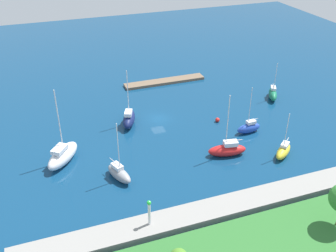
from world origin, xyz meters
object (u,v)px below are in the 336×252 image
(pier_dock, at_px, (165,81))
(harbor_beacon, at_px, (149,211))
(sailboat_red_off_beacon, at_px, (227,150))
(sailboat_white_along_channel, at_px, (63,155))
(mooring_buoy_red, at_px, (217,120))
(sailboat_gray_near_pier, at_px, (119,173))
(sailboat_navy_outer_mooring, at_px, (129,118))
(sailboat_green_west_end, at_px, (273,94))
(sailboat_yellow_by_breakwater, at_px, (283,151))
(sailboat_blue_far_south, at_px, (249,128))

(pier_dock, distance_m, harbor_beacon, 47.31)
(harbor_beacon, bearing_deg, sailboat_red_off_beacon, -144.64)
(sailboat_red_off_beacon, xyz_separation_m, sailboat_white_along_channel, (25.80, -7.05, 0.31))
(mooring_buoy_red, bearing_deg, sailboat_red_off_beacon, 71.97)
(pier_dock, relative_size, harbor_beacon, 5.07)
(sailboat_gray_near_pier, distance_m, sailboat_navy_outer_mooring, 16.49)
(pier_dock, distance_m, sailboat_green_west_end, 24.61)
(sailboat_green_west_end, height_order, sailboat_yellow_by_breakwater, sailboat_green_west_end)
(harbor_beacon, distance_m, sailboat_yellow_by_breakwater, 27.54)
(sailboat_white_along_channel, bearing_deg, harbor_beacon, -118.73)
(pier_dock, xyz_separation_m, sailboat_green_west_end, (-18.91, 15.73, 0.81))
(harbor_beacon, distance_m, sailboat_navy_outer_mooring, 28.09)
(sailboat_red_off_beacon, distance_m, sailboat_white_along_channel, 26.75)
(pier_dock, bearing_deg, sailboat_blue_far_south, 104.80)
(harbor_beacon, bearing_deg, sailboat_green_west_end, -142.21)
(harbor_beacon, xyz_separation_m, mooring_buoy_red, (-20.77, -22.97, -3.18))
(sailboat_yellow_by_breakwater, bearing_deg, sailboat_white_along_channel, -54.55)
(sailboat_gray_near_pier, relative_size, sailboat_green_west_end, 1.21)
(sailboat_white_along_channel, bearing_deg, sailboat_red_off_beacon, -67.82)
(sailboat_red_off_beacon, distance_m, sailboat_yellow_by_breakwater, 9.24)
(sailboat_blue_far_south, height_order, mooring_buoy_red, sailboat_blue_far_south)
(pier_dock, bearing_deg, mooring_buoy_red, 99.19)
(sailboat_red_off_beacon, relative_size, sailboat_white_along_channel, 0.87)
(sailboat_red_off_beacon, relative_size, sailboat_blue_far_south, 1.22)
(pier_dock, bearing_deg, sailboat_navy_outer_mooring, 51.84)
(mooring_buoy_red, bearing_deg, sailboat_navy_outer_mooring, -16.04)
(harbor_beacon, distance_m, sailboat_green_west_end, 45.99)
(sailboat_red_off_beacon, relative_size, sailboat_navy_outer_mooring, 1.02)
(sailboat_yellow_by_breakwater, bearing_deg, sailboat_gray_near_pier, -44.50)
(sailboat_red_off_beacon, xyz_separation_m, sailboat_yellow_by_breakwater, (-8.63, 3.30, -0.13))
(pier_dock, xyz_separation_m, mooring_buoy_red, (-3.38, 20.91, 0.12))
(sailboat_red_off_beacon, bearing_deg, sailboat_green_west_end, -129.09)
(sailboat_green_west_end, relative_size, mooring_buoy_red, 9.62)
(pier_dock, bearing_deg, sailboat_gray_near_pier, 59.88)
(sailboat_gray_near_pier, bearing_deg, sailboat_yellow_by_breakwater, 62.56)
(sailboat_white_along_channel, distance_m, sailboat_yellow_by_breakwater, 35.95)
(sailboat_gray_near_pier, bearing_deg, sailboat_blue_far_south, 81.20)
(pier_dock, height_order, mooring_buoy_red, mooring_buoy_red)
(sailboat_gray_near_pier, xyz_separation_m, sailboat_navy_outer_mooring, (-5.64, -15.49, 0.31))
(sailboat_white_along_channel, bearing_deg, sailboat_gray_near_pier, -96.43)
(sailboat_red_off_beacon, distance_m, sailboat_navy_outer_mooring, 19.91)
(harbor_beacon, xyz_separation_m, sailboat_red_off_beacon, (-17.28, -12.26, -2.51))
(sailboat_blue_far_south, xyz_separation_m, sailboat_green_west_end, (-11.94, -10.65, 0.11))
(sailboat_navy_outer_mooring, distance_m, mooring_buoy_red, 16.84)
(sailboat_white_along_channel, height_order, sailboat_green_west_end, sailboat_white_along_channel)
(sailboat_white_along_channel, xyz_separation_m, sailboat_green_west_end, (-44.81, -8.83, -0.29))
(sailboat_red_off_beacon, relative_size, sailboat_yellow_by_breakwater, 1.37)
(pier_dock, height_order, sailboat_blue_far_south, sailboat_blue_far_south)
(sailboat_blue_far_south, xyz_separation_m, mooring_buoy_red, (3.58, -5.47, -0.58))
(harbor_beacon, bearing_deg, pier_dock, -111.61)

